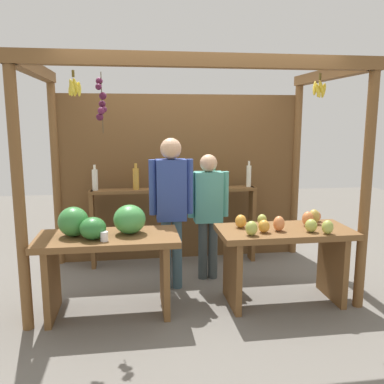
% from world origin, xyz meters
% --- Properties ---
extents(ground_plane, '(12.00, 12.00, 0.00)m').
position_xyz_m(ground_plane, '(0.00, 0.00, 0.00)').
color(ground_plane, slate).
rests_on(ground_plane, ground).
extents(market_stall, '(3.33, 1.86, 2.44)m').
position_xyz_m(market_stall, '(-0.00, 0.43, 1.40)').
color(market_stall, brown).
rests_on(market_stall, ground).
extents(fruit_counter_left, '(1.35, 0.64, 1.06)m').
position_xyz_m(fruit_counter_left, '(-0.90, -0.65, 0.69)').
color(fruit_counter_left, brown).
rests_on(fruit_counter_left, ground).
extents(fruit_counter_right, '(1.35, 0.64, 0.94)m').
position_xyz_m(fruit_counter_right, '(0.89, -0.66, 0.60)').
color(fruit_counter_right, brown).
rests_on(fruit_counter_right, ground).
extents(bottle_shelf_unit, '(2.14, 0.22, 1.36)m').
position_xyz_m(bottle_shelf_unit, '(-0.12, 0.65, 0.80)').
color(bottle_shelf_unit, brown).
rests_on(bottle_shelf_unit, ground).
extents(vendor_man, '(0.48, 0.23, 1.68)m').
position_xyz_m(vendor_man, '(-0.22, -0.15, 1.01)').
color(vendor_man, '#405F6F').
rests_on(vendor_man, ground).
extents(vendor_woman, '(0.48, 0.20, 1.48)m').
position_xyz_m(vendor_woman, '(0.23, 0.08, 0.88)').
color(vendor_woman, '#3A4445').
rests_on(vendor_woman, ground).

